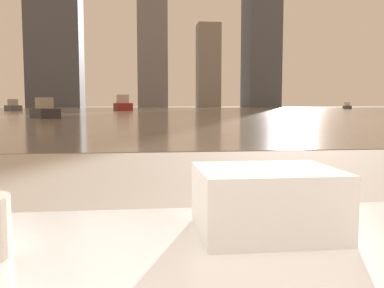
{
  "coord_description": "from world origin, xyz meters",
  "views": [
    {
      "loc": [
        -0.38,
        0.15,
        0.77
      ],
      "look_at": [
        -0.12,
        2.33,
        0.56
      ],
      "focal_mm": 40.0,
      "sensor_mm": 36.0,
      "label": 1
    }
  ],
  "objects": [
    {
      "name": "harbor_boat_1",
      "position": [
        36.4,
        72.93,
        0.43
      ],
      "size": [
        1.98,
        3.32,
        1.18
      ],
      "color": "#4C4C51",
      "rests_on": "harbor_water"
    },
    {
      "name": "skyline_tower_3",
      "position": [
        18.4,
        118.0,
        11.37
      ],
      "size": [
        6.17,
        6.46,
        22.75
      ],
      "color": "gray",
      "rests_on": "ground_plane"
    },
    {
      "name": "towel_stack",
      "position": [
        -0.15,
        0.89,
        0.59
      ],
      "size": [
        0.25,
        0.21,
        0.12
      ],
      "color": "white",
      "rests_on": "bathtub"
    },
    {
      "name": "harbor_boat_2",
      "position": [
        -5.75,
        25.16,
        0.42
      ],
      "size": [
        2.23,
        3.24,
        1.15
      ],
      "color": "#2D2D33",
      "rests_on": "harbor_water"
    },
    {
      "name": "harbor_water",
      "position": [
        0.0,
        62.0,
        0.01
      ],
      "size": [
        180.0,
        110.0,
        0.01
      ],
      "color": "gray",
      "rests_on": "ground_plane"
    },
    {
      "name": "harbor_boat_3",
      "position": [
        -2.6,
        55.76,
        0.72
      ],
      "size": [
        2.69,
        5.6,
        2.01
      ],
      "color": "maroon",
      "rests_on": "harbor_water"
    },
    {
      "name": "skyline_tower_2",
      "position": [
        2.94,
        118.0,
        22.75
      ],
      "size": [
        7.87,
        11.67,
        45.5
      ],
      "color": "slate",
      "rests_on": "ground_plane"
    },
    {
      "name": "harbor_boat_0",
      "position": [
        -15.71,
        54.36,
        0.51
      ],
      "size": [
        2.93,
        3.93,
        1.41
      ],
      "color": "#4C4C51",
      "rests_on": "harbor_water"
    }
  ]
}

